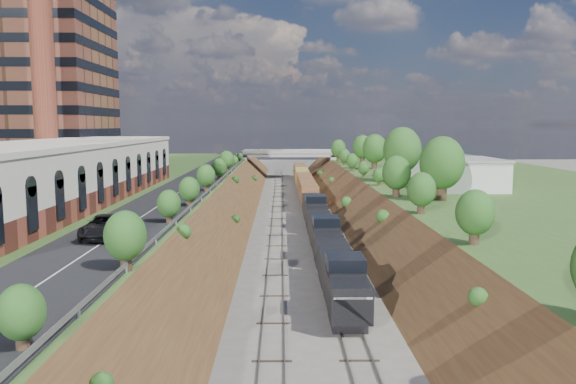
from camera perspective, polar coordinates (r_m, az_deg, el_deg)
platform_left at (r=92.01m, az=-20.38°, el=-0.73°), size 44.00×180.00×5.00m
platform_right at (r=93.46m, az=21.31°, el=-0.66°), size 44.00×180.00×5.00m
embankment_left at (r=87.47m, az=-6.60°, el=-2.37°), size 10.00×180.00×10.00m
embankment_right at (r=87.98m, az=7.82°, el=-2.34°), size 10.00×180.00×10.00m
rail_left_track at (r=86.99m, az=-1.08°, el=-2.32°), size 1.58×180.00×0.18m
rail_right_track at (r=87.12m, az=2.34°, el=-2.31°), size 1.58×180.00×0.18m
road at (r=87.39m, az=-9.58°, el=0.91°), size 8.00×180.00×0.10m
guardrail at (r=86.60m, az=-6.92°, el=1.24°), size 0.10×171.00×0.70m
commercial_building at (r=69.17m, az=-22.77°, el=1.81°), size 14.30×62.30×7.00m
highrise_tower at (r=108.18m, az=-24.58°, el=16.32°), size 22.00×22.00×53.90m
smokestack at (r=89.34m, az=-23.74°, el=13.39°), size 3.20×3.20×40.00m
overpass at (r=148.17m, az=0.07°, el=3.35°), size 24.50×8.30×7.40m
white_building_near at (r=82.26m, az=17.38°, el=1.70°), size 9.00×12.00×4.00m
white_building_far at (r=103.22m, az=13.33°, el=2.69°), size 8.00×10.00×3.60m
tree_right_large at (r=68.73m, az=15.38°, el=2.81°), size 5.25×5.25×7.61m
tree_left_crest at (r=47.41m, az=-12.60°, el=-1.67°), size 2.45×2.45×3.55m
freight_train at (r=93.64m, az=2.12°, el=-0.25°), size 2.74×111.26×4.55m
suv at (r=46.39m, az=-18.10°, el=-3.35°), size 3.28×6.54×1.78m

